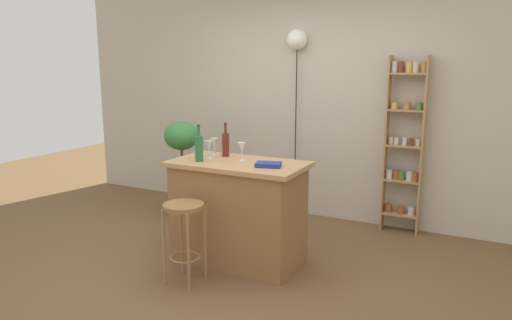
{
  "coord_description": "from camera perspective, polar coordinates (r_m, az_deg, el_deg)",
  "views": [
    {
      "loc": [
        2.0,
        -3.25,
        1.78
      ],
      "look_at": [
        0.05,
        0.55,
        0.91
      ],
      "focal_mm": 33.05,
      "sensor_mm": 36.0,
      "label": 1
    }
  ],
  "objects": [
    {
      "name": "bar_stool",
      "position": [
        3.92,
        -8.69,
        -7.69
      ],
      "size": [
        0.33,
        0.33,
        0.67
      ],
      "color": "#997047",
      "rests_on": "ground"
    },
    {
      "name": "plant_stool",
      "position": [
        5.69,
        -8.79,
        -4.72
      ],
      "size": [
        0.34,
        0.34,
        0.4
      ],
      "primitive_type": "cylinder",
      "color": "#2D2823",
      "rests_on": "ground"
    },
    {
      "name": "bottle_spirits_clear",
      "position": [
        4.2,
        -6.91,
        1.51
      ],
      "size": [
        0.07,
        0.07,
        0.32
      ],
      "color": "#236638",
      "rests_on": "kitchen_counter"
    },
    {
      "name": "wine_glass_right",
      "position": [
        4.2,
        -1.7,
        1.5
      ],
      "size": [
        0.07,
        0.07,
        0.16
      ],
      "color": "silver",
      "rests_on": "kitchen_counter"
    },
    {
      "name": "ground",
      "position": [
        4.21,
        -4.14,
        -13.51
      ],
      "size": [
        12.0,
        12.0,
        0.0
      ],
      "primitive_type": "plane",
      "color": "brown"
    },
    {
      "name": "pendant_globe_light",
      "position": [
        5.51,
        5.0,
        14.09
      ],
      "size": [
        0.23,
        0.23,
        2.17
      ],
      "color": "black",
      "rests_on": "ground"
    },
    {
      "name": "cookbook",
      "position": [
        3.97,
        1.51,
        -0.55
      ],
      "size": [
        0.24,
        0.2,
        0.03
      ],
      "primitive_type": "cube",
      "rotation": [
        0.0,
        0.0,
        0.29
      ],
      "color": "navy",
      "rests_on": "kitchen_counter"
    },
    {
      "name": "bottle_wine_red",
      "position": [
        4.4,
        -3.7,
        1.97
      ],
      "size": [
        0.07,
        0.07,
        0.32
      ],
      "color": "#5B2319",
      "rests_on": "kitchen_counter"
    },
    {
      "name": "wine_glass_center",
      "position": [
        4.46,
        -5.06,
        2.06
      ],
      "size": [
        0.07,
        0.07,
        0.16
      ],
      "color": "silver",
      "rests_on": "kitchen_counter"
    },
    {
      "name": "kitchen_counter",
      "position": [
        4.28,
        -2.14,
        -6.31
      ],
      "size": [
        1.2,
        0.66,
        0.93
      ],
      "color": "olive",
      "rests_on": "ground"
    },
    {
      "name": "potted_plant",
      "position": [
        5.54,
        -9.0,
        1.8
      ],
      "size": [
        0.42,
        0.38,
        0.73
      ],
      "color": "#935B3D",
      "rests_on": "plant_stool"
    },
    {
      "name": "back_wall",
      "position": [
        5.58,
        6.18,
        7.56
      ],
      "size": [
        6.4,
        0.1,
        2.8
      ],
      "primitive_type": "cube",
      "color": "#BCB2A3",
      "rests_on": "ground"
    },
    {
      "name": "wine_glass_left",
      "position": [
        4.31,
        -5.78,
        1.71
      ],
      "size": [
        0.07,
        0.07,
        0.16
      ],
      "color": "silver",
      "rests_on": "kitchen_counter"
    },
    {
      "name": "spice_shelf",
      "position": [
        5.18,
        17.5,
        1.92
      ],
      "size": [
        0.39,
        0.16,
        1.87
      ],
      "color": "#A87F51",
      "rests_on": "ground"
    }
  ]
}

